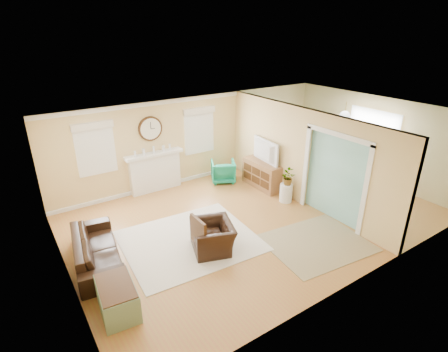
{
  "coord_description": "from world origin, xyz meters",
  "views": [
    {
      "loc": [
        -5.03,
        -6.06,
        4.49
      ],
      "look_at": [
        -0.8,
        0.3,
        1.2
      ],
      "focal_mm": 28.0,
      "sensor_mm": 36.0,
      "label": 1
    }
  ],
  "objects_px": {
    "green_chair": "(223,171)",
    "sofa": "(96,249)",
    "dining_table": "(335,172)",
    "credenza": "(262,174)",
    "eames_chair": "(213,236)"
  },
  "relations": [
    {
      "from": "eames_chair",
      "to": "credenza",
      "type": "xyz_separation_m",
      "value": [
        2.93,
        1.92,
        0.09
      ]
    },
    {
      "from": "credenza",
      "to": "dining_table",
      "type": "bearing_deg",
      "value": -24.86
    },
    {
      "from": "green_chair",
      "to": "dining_table",
      "type": "height_order",
      "value": "dining_table"
    },
    {
      "from": "eames_chair",
      "to": "green_chair",
      "type": "bearing_deg",
      "value": 161.81
    },
    {
      "from": "sofa",
      "to": "eames_chair",
      "type": "xyz_separation_m",
      "value": [
        2.22,
        -0.92,
        0.0
      ]
    },
    {
      "from": "sofa",
      "to": "green_chair",
      "type": "xyz_separation_m",
      "value": [
        4.41,
        1.99,
        0.02
      ]
    },
    {
      "from": "green_chair",
      "to": "dining_table",
      "type": "xyz_separation_m",
      "value": [
        2.84,
        -1.96,
        0.01
      ]
    },
    {
      "from": "sofa",
      "to": "credenza",
      "type": "height_order",
      "value": "credenza"
    },
    {
      "from": "credenza",
      "to": "dining_table",
      "type": "relative_size",
      "value": 0.71
    },
    {
      "from": "sofa",
      "to": "eames_chair",
      "type": "distance_m",
      "value": 2.4
    },
    {
      "from": "green_chair",
      "to": "eames_chair",
      "type": "bearing_deg",
      "value": 80.5
    },
    {
      "from": "sofa",
      "to": "eames_chair",
      "type": "height_order",
      "value": "eames_chair"
    },
    {
      "from": "dining_table",
      "to": "eames_chair",
      "type": "bearing_deg",
      "value": 107.46
    },
    {
      "from": "eames_chair",
      "to": "dining_table",
      "type": "distance_m",
      "value": 5.12
    },
    {
      "from": "green_chair",
      "to": "sofa",
      "type": "bearing_deg",
      "value": 51.79
    }
  ]
}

